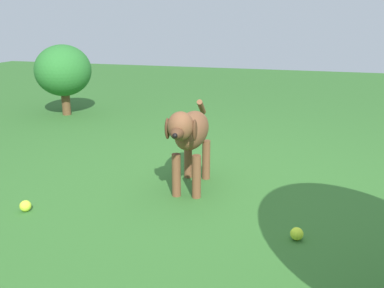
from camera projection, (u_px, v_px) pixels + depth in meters
ground at (218, 204)px, 2.57m from camera, size 14.00×14.00×0.00m
dog at (190, 133)px, 2.69m from camera, size 0.85×0.24×0.58m
tennis_ball_0 at (297, 234)px, 2.16m from camera, size 0.07×0.07×0.07m
tennis_ball_1 at (25, 206)px, 2.47m from camera, size 0.07×0.07×0.07m
shrub_far at (63, 71)px, 4.78m from camera, size 0.67×0.60×0.79m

